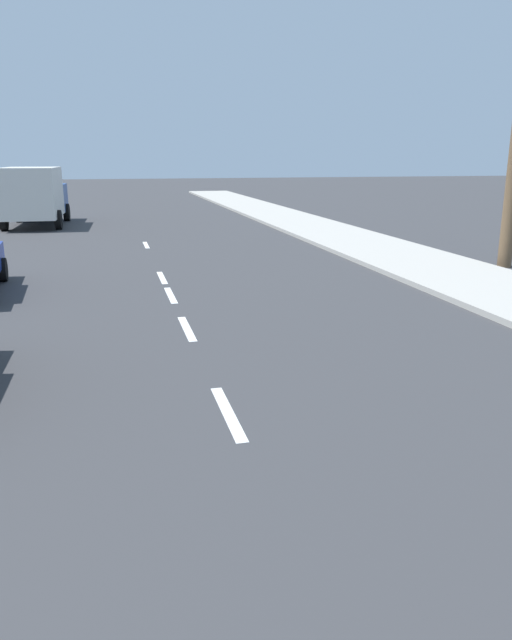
# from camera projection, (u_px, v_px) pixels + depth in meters

# --- Properties ---
(ground_plane) EXTENTS (160.00, 160.00, 0.00)m
(ground_plane) POSITION_uv_depth(u_px,v_px,m) (167.00, 287.00, 15.61)
(ground_plane) COLOR #38383A
(sidewalk_strip) EXTENTS (3.60, 80.00, 0.14)m
(sidewalk_strip) POSITION_uv_depth(u_px,v_px,m) (411.00, 260.00, 19.32)
(sidewalk_strip) COLOR #B2ADA3
(sidewalk_strip) RESTS_ON ground
(lane_stripe_3) EXTENTS (0.16, 1.80, 0.01)m
(lane_stripe_3) POSITION_uv_depth(u_px,v_px,m) (228.00, 413.00, 7.98)
(lane_stripe_3) COLOR white
(lane_stripe_3) RESTS_ON ground
(lane_stripe_4) EXTENTS (0.16, 1.80, 0.01)m
(lane_stripe_4) POSITION_uv_depth(u_px,v_px,m) (187.00, 328.00, 11.88)
(lane_stripe_4) COLOR white
(lane_stripe_4) RESTS_ON ground
(lane_stripe_5) EXTENTS (0.16, 1.80, 0.01)m
(lane_stripe_5) POSITION_uv_depth(u_px,v_px,m) (171.00, 295.00, 14.73)
(lane_stripe_5) COLOR white
(lane_stripe_5) RESTS_ON ground
(lane_stripe_6) EXTENTS (0.16, 1.80, 0.01)m
(lane_stripe_6) POSITION_uv_depth(u_px,v_px,m) (162.00, 278.00, 16.85)
(lane_stripe_6) COLOR white
(lane_stripe_6) RESTS_ON ground
(lane_stripe_7) EXTENTS (0.16, 1.80, 0.01)m
(lane_stripe_7) POSITION_uv_depth(u_px,v_px,m) (146.00, 245.00, 23.06)
(lane_stripe_7) COLOR white
(lane_stripe_7) RESTS_ON ground
(delivery_truck) EXTENTS (2.87, 6.33, 2.80)m
(delivery_truck) POSITION_uv_depth(u_px,v_px,m) (35.00, 195.00, 29.07)
(delivery_truck) COLOR #23478C
(delivery_truck) RESTS_ON ground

